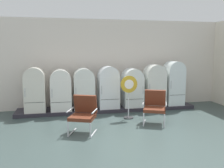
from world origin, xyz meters
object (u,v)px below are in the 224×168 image
Objects in this scene: refrigerator_5 at (154,84)px; sign_stand at (129,96)px; refrigerator_0 at (35,88)px; armchair_left at (83,113)px; refrigerator_4 at (132,87)px; refrigerator_6 at (174,82)px; refrigerator_3 at (108,86)px; refrigerator_1 at (61,89)px; refrigerator_2 at (84,88)px; armchair_right at (155,106)px.

refrigerator_5 is 1.11× the size of sign_stand.
refrigerator_0 is 1.51× the size of armchair_left.
refrigerator_5 is (0.84, -0.02, 0.07)m from refrigerator_4.
refrigerator_3 is at bearing -179.26° from refrigerator_6.
armchair_left is (-3.59, -2.11, -0.45)m from refrigerator_6.
refrigerator_0 reaches higher than refrigerator_1.
refrigerator_0 is 0.91× the size of refrigerator_6.
refrigerator_6 is (4.99, 0.02, 0.08)m from refrigerator_0.
refrigerator_4 reaches higher than sign_stand.
refrigerator_2 is at bearing 84.04° from armchair_left.
refrigerator_6 reaches higher than refrigerator_3.
refrigerator_3 is (0.86, -0.04, 0.03)m from refrigerator_2.
refrigerator_6 reaches higher than refrigerator_4.
armchair_right is at bearing -46.94° from sign_stand.
armchair_right is (-0.67, -1.70, -0.39)m from refrigerator_5.
refrigerator_4 is (0.89, 0.03, -0.05)m from refrigerator_3.
refrigerator_6 is 2.29m from armchair_right.
refrigerator_2 is 1.04× the size of sign_stand.
sign_stand is (0.45, -1.03, -0.18)m from refrigerator_3.
refrigerator_6 is at bearing 30.47° from armchair_left.
sign_stand reaches higher than armchair_right.
refrigerator_2 is 1.03× the size of refrigerator_4.
refrigerator_5 reaches higher than refrigerator_1.
refrigerator_4 is (1.75, -0.01, -0.02)m from refrigerator_2.
refrigerator_0 is 3.38m from refrigerator_4.
refrigerator_4 is 1.16m from sign_stand.
refrigerator_0 is 4.22m from refrigerator_5.
sign_stand is (-1.28, -1.05, -0.20)m from refrigerator_5.
armchair_left is (-1.09, -2.08, -0.37)m from refrigerator_3.
refrigerator_2 is at bearing 138.12° from armchair_right.
refrigerator_6 is at bearing 1.40° from refrigerator_5.
refrigerator_1 is 2.54m from refrigerator_4.
refrigerator_4 is at bearing -179.96° from refrigerator_6.
sign_stand is at bearing 34.28° from armchair_left.
refrigerator_4 is (2.54, -0.03, -0.01)m from refrigerator_1.
armchair_left is (0.56, -2.14, -0.32)m from refrigerator_1.
refrigerator_3 is 1.51× the size of armchair_left.
refrigerator_0 is at bearing -178.87° from refrigerator_2.
armchair_left is 2.19m from armchair_right.
refrigerator_5 is (2.60, -0.03, 0.05)m from refrigerator_2.
armchair_right is at bearing -25.54° from refrigerator_0.
refrigerator_1 is 2.37m from sign_stand.
refrigerator_4 is 0.85m from refrigerator_5.
refrigerator_6 reaches higher than refrigerator_1.
refrigerator_1 is 0.98× the size of refrigerator_2.
refrigerator_3 is 2.37m from armchair_left.
refrigerator_1 is 0.94× the size of refrigerator_3.
refrigerator_1 is (0.84, 0.05, -0.05)m from refrigerator_0.
refrigerator_3 is at bearing 122.22° from armchair_right.
refrigerator_0 is 3.12m from sign_stand.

